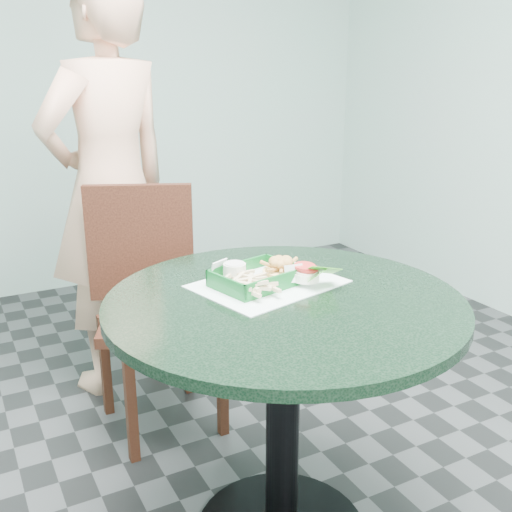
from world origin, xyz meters
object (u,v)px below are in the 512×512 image
diner_person (108,157)px  sauce_ramekin (235,274)px  crab_sandwich (284,274)px  cafe_table (284,362)px  food_basket (257,287)px  dining_chair (151,291)px

diner_person → sauce_ramekin: 1.04m
diner_person → crab_sandwich: 1.12m
crab_sandwich → sauce_ramekin: bearing=152.8°
cafe_table → food_basket: food_basket is taller
cafe_table → food_basket: (-0.02, 0.12, 0.19)m
diner_person → food_basket: diner_person is taller
food_basket → sauce_ramekin: sauce_ramekin is taller
crab_sandwich → sauce_ramekin: (-0.12, 0.06, 0.00)m
diner_person → sauce_ramekin: diner_person is taller
diner_person → food_basket: bearing=75.3°
dining_chair → crab_sandwich: 0.79m
dining_chair → sauce_ramekin: bearing=-63.3°
cafe_table → sauce_ramekin: bearing=115.1°
cafe_table → crab_sandwich: (0.05, 0.09, 0.22)m
diner_person → food_basket: 1.09m
sauce_ramekin → dining_chair: bearing=93.4°
cafe_table → diner_person: diner_person is taller
diner_person → cafe_table: bearing=75.8°
dining_chair → food_basket: size_ratio=4.05×
dining_chair → food_basket: 0.75m
cafe_table → dining_chair: (-0.11, 0.82, -0.05)m
diner_person → food_basket: size_ratio=8.76×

